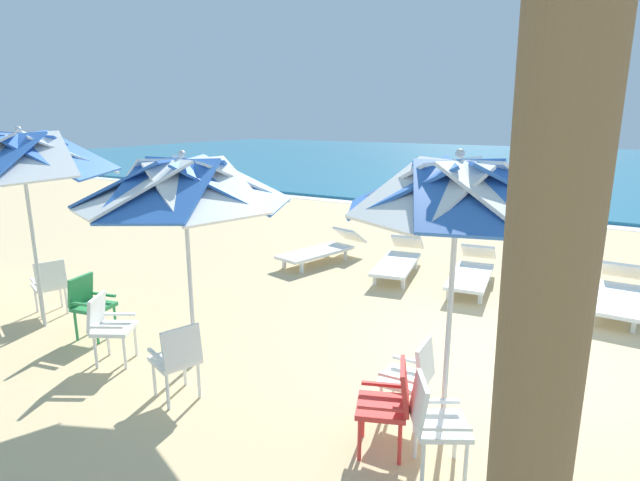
{
  "coord_description": "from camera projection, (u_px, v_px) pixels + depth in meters",
  "views": [
    {
      "loc": [
        0.92,
        -6.29,
        2.99
      ],
      "look_at": [
        -3.21,
        0.63,
        1.0
      ],
      "focal_mm": 28.57,
      "sensor_mm": 36.0,
      "label": 1
    }
  ],
  "objects": [
    {
      "name": "sun_lounger_3",
      "position": [
        323.0,
        249.0,
        10.59
      ],
      "size": [
        1.12,
        2.23,
        0.62
      ],
      "color": "white",
      "rests_on": "ground"
    },
    {
      "name": "sea",
      "position": [
        607.0,
        167.0,
        29.63
      ],
      "size": [
        80.0,
        36.0,
        0.1
      ],
      "primitive_type": "cube",
      "color": "teal",
      "rests_on": "ground"
    },
    {
      "name": "sun_lounger_2",
      "position": [
        399.0,
        260.0,
        9.79
      ],
      "size": [
        1.01,
        2.22,
        0.62
      ],
      "color": "white",
      "rests_on": "ground"
    },
    {
      "name": "plastic_chair_4",
      "position": [
        108.0,
        324.0,
        6.23
      ],
      "size": [
        0.62,
        0.6,
        0.87
      ],
      "color": "white",
      "rests_on": "ground"
    },
    {
      "name": "ground_plane",
      "position": [
        513.0,
        359.0,
        6.42
      ],
      "size": [
        80.0,
        80.0,
        0.0
      ],
      "primitive_type": "plane",
      "color": "#D3B784"
    },
    {
      "name": "plastic_chair_6",
      "position": [
        90.0,
        302.0,
        6.96
      ],
      "size": [
        0.55,
        0.52,
        0.87
      ],
      "color": "#2D8C4C",
      "rests_on": "ground"
    },
    {
      "name": "sun_lounger_1",
      "position": [
        472.0,
        271.0,
        9.07
      ],
      "size": [
        0.88,
        2.21,
        0.62
      ],
      "color": "white",
      "rests_on": "ground"
    },
    {
      "name": "plastic_chair_5",
      "position": [
        50.0,
        283.0,
        7.75
      ],
      "size": [
        0.59,
        0.56,
        0.87
      ],
      "color": "white",
      "rests_on": "ground"
    },
    {
      "name": "plastic_chair_3",
      "position": [
        177.0,
        357.0,
        5.39
      ],
      "size": [
        0.58,
        0.56,
        0.87
      ],
      "color": "white",
      "rests_on": "ground"
    },
    {
      "name": "beach_umbrella_1",
      "position": [
        184.0,
        184.0,
        5.77
      ],
      "size": [
        2.48,
        2.48,
        2.61
      ],
      "color": "silver",
      "rests_on": "ground"
    },
    {
      "name": "beach_umbrella_0",
      "position": [
        458.0,
        192.0,
        4.27
      ],
      "size": [
        1.98,
        1.98,
        2.72
      ],
      "color": "silver",
      "rests_on": "ground"
    },
    {
      "name": "sun_lounger_0",
      "position": [
        618.0,
        293.0,
        7.94
      ],
      "size": [
        0.69,
        2.16,
        0.62
      ],
      "color": "white",
      "rests_on": "ground"
    },
    {
      "name": "surf_foam",
      "position": [
        579.0,
        224.0,
        14.39
      ],
      "size": [
        80.0,
        0.7,
        0.01
      ],
      "primitive_type": "cube",
      "color": "white",
      "rests_on": "ground"
    },
    {
      "name": "plastic_chair_0",
      "position": [
        433.0,
        420.0,
        4.28
      ],
      "size": [
        0.62,
        0.61,
        0.87
      ],
      "color": "white",
      "rests_on": "ground"
    },
    {
      "name": "beach_umbrella_2",
      "position": [
        22.0,
        156.0,
        6.84
      ],
      "size": [
        2.5,
        2.5,
        2.85
      ],
      "color": "silver",
      "rests_on": "ground"
    },
    {
      "name": "plastic_chair_2",
      "position": [
        389.0,
        402.0,
        4.54
      ],
      "size": [
        0.59,
        0.57,
        0.87
      ],
      "color": "red",
      "rests_on": "ground"
    },
    {
      "name": "plastic_chair_1",
      "position": [
        411.0,
        376.0,
        5.0
      ],
      "size": [
        0.49,
        0.46,
        0.87
      ],
      "color": "white",
      "rests_on": "ground"
    }
  ]
}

